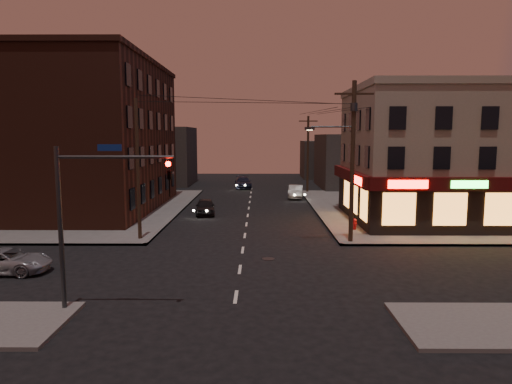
{
  "coord_description": "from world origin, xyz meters",
  "views": [
    {
      "loc": [
        0.99,
        -22.63,
        6.77
      ],
      "look_at": [
        0.78,
        6.51,
        3.2
      ],
      "focal_mm": 32.0,
      "sensor_mm": 36.0,
      "label": 1
    }
  ],
  "objects_px": {
    "suv_cross": "(6,261)",
    "sedan_mid": "(296,192)",
    "sedan_far": "(243,182)",
    "fire_hydrant": "(355,224)",
    "sedan_near": "(205,207)"
  },
  "relations": [
    {
      "from": "fire_hydrant",
      "to": "suv_cross",
      "type": "bearing_deg",
      "value": -152.74
    },
    {
      "from": "sedan_mid",
      "to": "fire_hydrant",
      "type": "xyz_separation_m",
      "value": [
        2.8,
        -17.76,
        -0.14
      ]
    },
    {
      "from": "suv_cross",
      "to": "sedan_near",
      "type": "relative_size",
      "value": 1.1
    },
    {
      "from": "sedan_near",
      "to": "sedan_far",
      "type": "xyz_separation_m",
      "value": [
        2.57,
        20.39,
        0.05
      ]
    },
    {
      "from": "suv_cross",
      "to": "sedan_far",
      "type": "relative_size",
      "value": 0.87
    },
    {
      "from": "sedan_near",
      "to": "sedan_far",
      "type": "relative_size",
      "value": 0.79
    },
    {
      "from": "sedan_mid",
      "to": "sedan_far",
      "type": "relative_size",
      "value": 0.86
    },
    {
      "from": "sedan_near",
      "to": "sedan_far",
      "type": "bearing_deg",
      "value": 76.53
    },
    {
      "from": "suv_cross",
      "to": "sedan_mid",
      "type": "bearing_deg",
      "value": -31.09
    },
    {
      "from": "suv_cross",
      "to": "sedan_near",
      "type": "height_order",
      "value": "sedan_near"
    },
    {
      "from": "sedan_far",
      "to": "sedan_mid",
      "type": "bearing_deg",
      "value": -62.82
    },
    {
      "from": "suv_cross",
      "to": "fire_hydrant",
      "type": "xyz_separation_m",
      "value": [
        19.43,
        10.01,
        -0.03
      ]
    },
    {
      "from": "sedan_far",
      "to": "fire_hydrant",
      "type": "height_order",
      "value": "sedan_far"
    },
    {
      "from": "suv_cross",
      "to": "sedan_mid",
      "type": "height_order",
      "value": "sedan_mid"
    },
    {
      "from": "sedan_near",
      "to": "fire_hydrant",
      "type": "distance_m",
      "value": 13.55
    }
  ]
}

